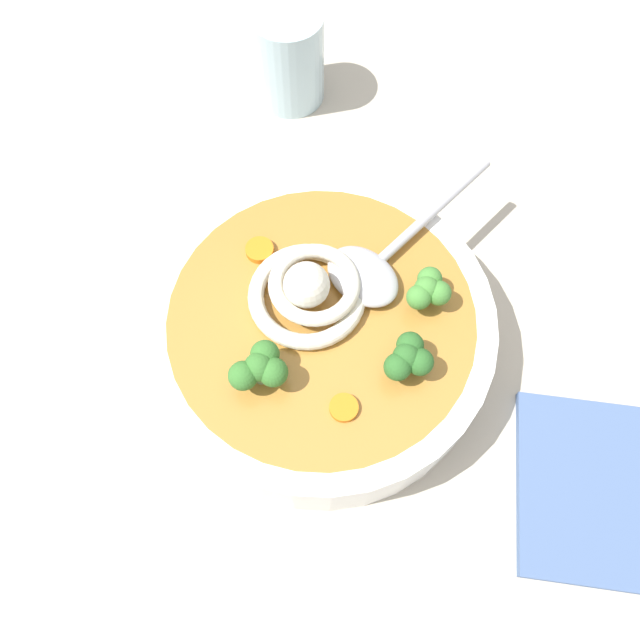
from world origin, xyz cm
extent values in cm
cube|color=#BCB29E|center=(0.00, 0.00, 1.42)|extent=(107.02, 107.02, 2.84)
cylinder|color=white|center=(-0.32, -3.12, 5.94)|extent=(26.03, 26.03, 6.21)
cylinder|color=#B27A33|center=(-0.32, -3.12, 6.19)|extent=(22.91, 22.91, 5.71)
torus|color=silver|center=(1.00, -1.62, 9.65)|extent=(8.77, 8.77, 1.21)
torus|color=silver|center=(1.56, -2.00, 10.62)|extent=(9.39, 9.39, 1.09)
sphere|color=silver|center=(1.00, -1.62, 11.22)|extent=(3.40, 3.40, 3.40)
ellipsoid|color=#B7B7BC|center=(3.82, -5.02, 9.85)|extent=(6.50, 7.29, 1.60)
cylinder|color=#B7B7BC|center=(10.64, -8.15, 9.85)|extent=(13.97, 6.98, 0.80)
cylinder|color=#7A9E60|center=(3.80, -9.80, 9.55)|extent=(0.93, 0.93, 1.00)
sphere|color=#478938|center=(3.80, -9.80, 10.96)|extent=(1.83, 1.83, 1.83)
sphere|color=#478938|center=(4.71, -9.80, 10.80)|extent=(1.83, 1.83, 1.83)
sphere|color=#478938|center=(2.97, -9.46, 10.88)|extent=(1.83, 1.83, 1.83)
sphere|color=#478938|center=(3.80, -10.71, 10.83)|extent=(1.83, 1.83, 1.83)
cylinder|color=#7A9E60|center=(-5.93, -0.78, 9.60)|extent=(1.04, 1.04, 1.11)
sphere|color=#38752D|center=(-5.93, -0.78, 11.18)|extent=(2.04, 2.04, 2.04)
sphere|color=#38752D|center=(-4.90, -0.78, 11.00)|extent=(2.04, 2.04, 2.04)
sphere|color=#38752D|center=(-6.85, -0.41, 11.09)|extent=(2.04, 2.04, 2.04)
sphere|color=#38752D|center=(-5.93, -1.80, 11.03)|extent=(2.04, 2.04, 2.04)
cylinder|color=#7A9E60|center=(-1.82, -9.91, 9.57)|extent=(0.98, 0.98, 1.05)
sphere|color=#2D6628|center=(-1.82, -9.91, 11.07)|extent=(1.93, 1.93, 1.93)
sphere|color=#2D6628|center=(-0.86, -9.91, 10.89)|extent=(1.93, 1.93, 1.93)
sphere|color=#2D6628|center=(-2.70, -9.55, 10.98)|extent=(1.93, 1.93, 1.93)
sphere|color=#2D6628|center=(-1.82, -10.87, 10.93)|extent=(1.93, 1.93, 1.93)
cylinder|color=orange|center=(3.62, 3.26, 9.33)|extent=(2.19, 2.19, 0.57)
cylinder|color=orange|center=(-6.11, -6.94, 9.25)|extent=(2.02, 2.02, 0.41)
cylinder|color=silver|center=(25.73, 9.44, 7.43)|extent=(6.79, 6.79, 9.17)
cube|color=#4C6693|center=(-3.96, -25.98, 3.24)|extent=(15.61, 13.64, 0.80)
camera|label=1|loc=(-18.17, -9.55, 49.05)|focal=33.82mm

